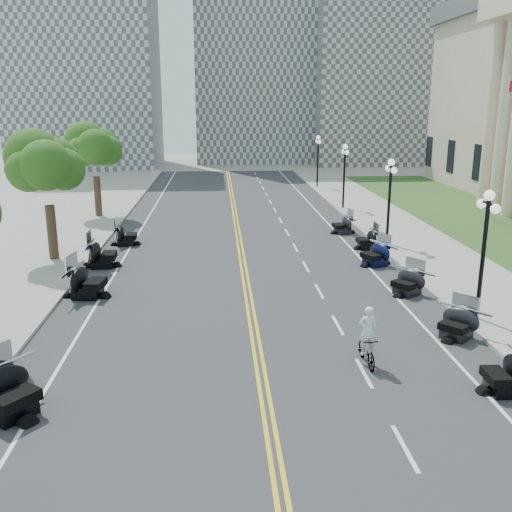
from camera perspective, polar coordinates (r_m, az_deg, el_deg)
name	(u,v)px	position (r m, az deg, el deg)	size (l,w,h in m)	color
ground	(262,377)	(17.93, 0.57, -11.96)	(160.00, 160.00, 0.00)	gray
road	(246,279)	(27.20, -1.05, -2.36)	(16.00, 90.00, 0.01)	#333335
centerline_yellow_a	(243,279)	(27.19, -1.30, -2.35)	(0.12, 90.00, 0.00)	yellow
centerline_yellow_b	(248,279)	(27.20, -0.80, -2.34)	(0.12, 90.00, 0.00)	yellow
edge_line_north	(377,277)	(28.23, 12.05, -2.03)	(0.12, 90.00, 0.00)	white
edge_line_south	(110,282)	(27.65, -14.43, -2.54)	(0.12, 90.00, 0.00)	white
lane_dash_5	(405,448)	(15.10, 14.66, -18.07)	(0.12, 2.00, 0.00)	white
lane_dash_6	(364,373)	(18.42, 10.74, -11.42)	(0.12, 2.00, 0.00)	white
lane_dash_7	(338,325)	(21.97, 8.16, -6.83)	(0.12, 2.00, 0.00)	white
lane_dash_8	(319,291)	(25.66, 6.34, -3.52)	(0.12, 2.00, 0.00)	white
lane_dash_9	(306,266)	(29.42, 4.99, -1.05)	(0.12, 2.00, 0.00)	white
lane_dash_10	(295,247)	(33.24, 3.96, 0.86)	(0.12, 2.00, 0.00)	white
lane_dash_11	(287,232)	(37.10, 3.13, 2.37)	(0.12, 2.00, 0.00)	white
lane_dash_12	(280,220)	(40.99, 2.46, 3.60)	(0.12, 2.00, 0.00)	white
lane_dash_13	(275,210)	(44.89, 1.91, 4.61)	(0.12, 2.00, 0.00)	white
lane_dash_14	(270,202)	(48.81, 1.44, 5.46)	(0.12, 2.00, 0.00)	white
lane_dash_15	(266,194)	(52.75, 1.04, 6.18)	(0.12, 2.00, 0.00)	white
lane_dash_16	(263,188)	(56.69, 0.69, 6.80)	(0.12, 2.00, 0.00)	white
lane_dash_17	(260,183)	(60.64, 0.39, 7.35)	(0.12, 2.00, 0.00)	white
lane_dash_18	(257,178)	(64.59, 0.13, 7.82)	(0.12, 2.00, 0.00)	white
lane_dash_19	(255,174)	(68.55, -0.10, 8.24)	(0.12, 2.00, 0.00)	white
sidewalk_north	(460,274)	(29.58, 19.72, -1.68)	(5.00, 90.00, 0.15)	#9E9991
sidewalk_south	(20,283)	(28.69, -22.51, -2.47)	(5.00, 90.00, 0.15)	#9E9991
distant_block_a	(84,64)	(79.85, -16.79, 17.94)	(18.00, 14.00, 26.00)	gray
distant_block_b	(253,52)	(84.37, -0.29, 19.71)	(16.00, 12.00, 30.00)	gray
distant_block_c	(384,82)	(84.25, 12.71, 16.65)	(20.00, 14.00, 22.00)	gray
street_lamp_2	(483,256)	(22.91, 21.74, -0.05)	(0.50, 1.20, 4.90)	black
street_lamp_3	(389,202)	(33.87, 13.16, 5.24)	(0.50, 1.20, 4.90)	black
street_lamp_4	(344,177)	(45.35, 8.80, 7.86)	(0.50, 1.20, 4.90)	black
street_lamp_5	(318,161)	(57.05, 6.19, 9.39)	(0.50, 1.20, 4.90)	black
flagpole	(501,151)	(42.64, 23.34, 9.62)	(1.10, 0.20, 10.00)	silver
tree_3	(46,172)	(31.36, -20.23, 7.93)	(4.80, 4.80, 9.20)	#235619
tree_4	(95,152)	(42.96, -15.84, 9.96)	(4.80, 4.80, 9.20)	#235619
motorcycle_n_5	(507,372)	(18.24, 23.78, -10.59)	(1.84, 1.84, 1.29)	black
motorcycle_n_6	(457,322)	(21.61, 19.48, -6.24)	(1.76, 1.76, 1.23)	black
motorcycle_n_7	(408,281)	(25.78, 14.92, -2.41)	(1.80, 1.80, 1.26)	black
motorcycle_n_8	(375,253)	(30.00, 11.86, 0.29)	(1.90, 1.90, 1.33)	black
motorcycle_n_9	(367,239)	(33.33, 11.07, 1.72)	(1.76, 1.76, 1.23)	black
motorcycle_n_10	(343,224)	(37.09, 8.66, 3.19)	(1.80, 1.80, 1.26)	black
motorcycle_s_5	(8,390)	(16.90, -23.56, -12.21)	(2.17, 2.17, 1.52)	black
motorcycle_s_7	(87,280)	(25.58, -16.54, -2.34)	(2.21, 2.21, 1.54)	black
motorcycle_s_8	(102,253)	(30.10, -15.14, 0.31)	(2.15, 2.15, 1.51)	black
motorcycle_s_9	(126,234)	(34.48, -12.88, 2.15)	(1.91, 1.91, 1.34)	black
bicycle	(367,350)	(18.79, 11.01, -9.23)	(0.47, 1.68, 1.01)	#A51414
cyclist_rider	(369,311)	(18.29, 11.22, -5.45)	(0.60, 0.39, 1.64)	silver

